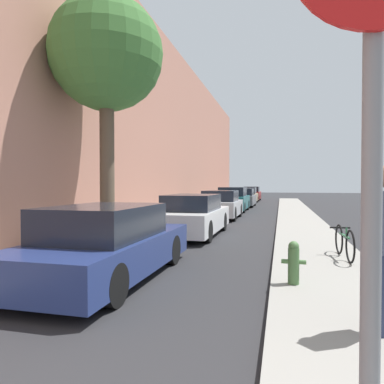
{
  "coord_description": "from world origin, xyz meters",
  "views": [
    {
      "loc": [
        2.06,
        0.33,
        1.73
      ],
      "look_at": [
        -0.65,
        11.02,
        1.49
      ],
      "focal_mm": 32.96,
      "sensor_mm": 36.0,
      "label": 1
    }
  ],
  "objects_px": {
    "parked_car_champagne": "(247,196)",
    "fire_hydrant": "(294,262)",
    "parked_car_red": "(252,194)",
    "parked_car_silver": "(221,205)",
    "traffic_sign_post": "(375,80)",
    "parked_car_navy": "(107,244)",
    "parked_car_white": "(193,216)",
    "bicycle": "(344,242)",
    "parked_car_teal": "(233,200)",
    "parked_car_grey": "(242,198)",
    "street_tree_near": "(107,56)"
  },
  "relations": [
    {
      "from": "parked_car_teal",
      "to": "traffic_sign_post",
      "type": "height_order",
      "value": "traffic_sign_post"
    },
    {
      "from": "parked_car_teal",
      "to": "bicycle",
      "type": "distance_m",
      "value": 15.05
    },
    {
      "from": "parked_car_grey",
      "to": "parked_car_navy",
      "type": "bearing_deg",
      "value": -90.4
    },
    {
      "from": "parked_car_white",
      "to": "bicycle",
      "type": "height_order",
      "value": "parked_car_white"
    },
    {
      "from": "parked_car_teal",
      "to": "street_tree_near",
      "type": "bearing_deg",
      "value": -96.64
    },
    {
      "from": "parked_car_champagne",
      "to": "parked_car_red",
      "type": "height_order",
      "value": "parked_car_red"
    },
    {
      "from": "parked_car_teal",
      "to": "street_tree_near",
      "type": "distance_m",
      "value": 14.66
    },
    {
      "from": "bicycle",
      "to": "traffic_sign_post",
      "type": "bearing_deg",
      "value": -102.21
    },
    {
      "from": "parked_car_silver",
      "to": "fire_hydrant",
      "type": "bearing_deg",
      "value": -74.94
    },
    {
      "from": "parked_car_champagne",
      "to": "fire_hydrant",
      "type": "height_order",
      "value": "parked_car_champagne"
    },
    {
      "from": "parked_car_navy",
      "to": "parked_car_silver",
      "type": "xyz_separation_m",
      "value": [
        0.13,
        11.72,
        0.04
      ]
    },
    {
      "from": "street_tree_near",
      "to": "bicycle",
      "type": "height_order",
      "value": "street_tree_near"
    },
    {
      "from": "parked_car_navy",
      "to": "street_tree_near",
      "type": "distance_m",
      "value": 5.64
    },
    {
      "from": "parked_car_white",
      "to": "street_tree_near",
      "type": "xyz_separation_m",
      "value": [
        -1.73,
        -2.79,
        4.54
      ]
    },
    {
      "from": "traffic_sign_post",
      "to": "bicycle",
      "type": "xyz_separation_m",
      "value": [
        1.03,
        6.85,
        -1.62
      ]
    },
    {
      "from": "parked_car_navy",
      "to": "parked_car_champagne",
      "type": "xyz_separation_m",
      "value": [
        0.05,
        26.75,
        0.05
      ]
    },
    {
      "from": "parked_car_teal",
      "to": "traffic_sign_post",
      "type": "xyz_separation_m",
      "value": [
        3.3,
        -21.26,
        1.37
      ]
    },
    {
      "from": "parked_car_silver",
      "to": "traffic_sign_post",
      "type": "distance_m",
      "value": 16.58
    },
    {
      "from": "parked_car_navy",
      "to": "parked_car_silver",
      "type": "relative_size",
      "value": 1.13
    },
    {
      "from": "parked_car_teal",
      "to": "fire_hydrant",
      "type": "distance_m",
      "value": 17.03
    },
    {
      "from": "parked_car_navy",
      "to": "traffic_sign_post",
      "type": "relative_size",
      "value": 1.49
    },
    {
      "from": "parked_car_navy",
      "to": "parked_car_champagne",
      "type": "bearing_deg",
      "value": 89.9
    },
    {
      "from": "parked_car_teal",
      "to": "fire_hydrant",
      "type": "xyz_separation_m",
      "value": [
        3.19,
        -16.73,
        -0.25
      ]
    },
    {
      "from": "street_tree_near",
      "to": "traffic_sign_post",
      "type": "height_order",
      "value": "street_tree_near"
    },
    {
      "from": "parked_car_champagne",
      "to": "traffic_sign_post",
      "type": "height_order",
      "value": "traffic_sign_post"
    },
    {
      "from": "parked_car_red",
      "to": "fire_hydrant",
      "type": "bearing_deg",
      "value": -84.26
    },
    {
      "from": "parked_car_champagne",
      "to": "bicycle",
      "type": "relative_size",
      "value": 2.58
    },
    {
      "from": "parked_car_champagne",
      "to": "parked_car_grey",
      "type": "bearing_deg",
      "value": -88.83
    },
    {
      "from": "parked_car_navy",
      "to": "parked_car_red",
      "type": "distance_m",
      "value": 31.68
    },
    {
      "from": "parked_car_grey",
      "to": "parked_car_champagne",
      "type": "xyz_separation_m",
      "value": [
        -0.1,
        5.06,
        0.02
      ]
    },
    {
      "from": "parked_car_navy",
      "to": "bicycle",
      "type": "height_order",
      "value": "parked_car_navy"
    },
    {
      "from": "fire_hydrant",
      "to": "bicycle",
      "type": "xyz_separation_m",
      "value": [
        1.14,
        2.32,
        -0.0
      ]
    },
    {
      "from": "parked_car_silver",
      "to": "traffic_sign_post",
      "type": "height_order",
      "value": "traffic_sign_post"
    },
    {
      "from": "parked_car_grey",
      "to": "traffic_sign_post",
      "type": "height_order",
      "value": "traffic_sign_post"
    },
    {
      "from": "parked_car_red",
      "to": "fire_hydrant",
      "type": "xyz_separation_m",
      "value": [
        3.18,
        -31.62,
        -0.22
      ]
    },
    {
      "from": "parked_car_teal",
      "to": "parked_car_grey",
      "type": "relative_size",
      "value": 1.02
    },
    {
      "from": "parked_car_teal",
      "to": "parked_car_champagne",
      "type": "distance_m",
      "value": 9.96
    },
    {
      "from": "parked_car_white",
      "to": "fire_hydrant",
      "type": "distance_m",
      "value": 6.44
    },
    {
      "from": "parked_car_champagne",
      "to": "fire_hydrant",
      "type": "bearing_deg",
      "value": -83.12
    },
    {
      "from": "parked_car_grey",
      "to": "parked_car_champagne",
      "type": "bearing_deg",
      "value": 91.17
    },
    {
      "from": "traffic_sign_post",
      "to": "street_tree_near",
      "type": "bearing_deg",
      "value": 122.04
    },
    {
      "from": "parked_car_white",
      "to": "bicycle",
      "type": "xyz_separation_m",
      "value": [
        4.21,
        -3.33,
        -0.19
      ]
    },
    {
      "from": "parked_car_white",
      "to": "traffic_sign_post",
      "type": "height_order",
      "value": "traffic_sign_post"
    },
    {
      "from": "parked_car_champagne",
      "to": "fire_hydrant",
      "type": "relative_size",
      "value": 6.26
    },
    {
      "from": "bicycle",
      "to": "fire_hydrant",
      "type": "bearing_deg",
      "value": -119.82
    },
    {
      "from": "parked_car_teal",
      "to": "parked_car_champagne",
      "type": "bearing_deg",
      "value": 90.16
    },
    {
      "from": "parked_car_silver",
      "to": "parked_car_red",
      "type": "distance_m",
      "value": 19.96
    },
    {
      "from": "fire_hydrant",
      "to": "bicycle",
      "type": "distance_m",
      "value": 2.58
    },
    {
      "from": "parked_car_teal",
      "to": "parked_car_grey",
      "type": "height_order",
      "value": "parked_car_teal"
    },
    {
      "from": "parked_car_champagne",
      "to": "street_tree_near",
      "type": "relative_size",
      "value": 0.65
    }
  ]
}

